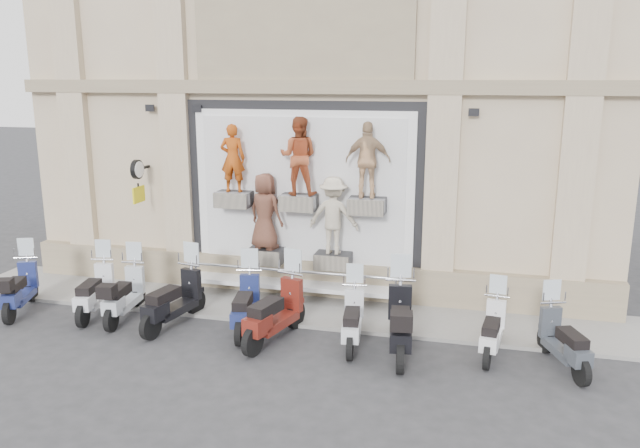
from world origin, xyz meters
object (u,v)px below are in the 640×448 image
at_px(scooter_b, 94,281).
at_px(scooter_h, 401,310).
at_px(scooter_c, 124,284).
at_px(scooter_j, 565,330).
at_px(guard_rail, 292,290).
at_px(scooter_d, 173,289).
at_px(scooter_a, 18,279).
at_px(scooter_i, 493,320).
at_px(scooter_g, 353,309).
at_px(scooter_e, 245,294).
at_px(scooter_f, 275,300).
at_px(clock_sign_bracket, 138,176).

xyz_separation_m(scooter_b, scooter_h, (6.66, -0.36, 0.10)).
height_order(scooter_c, scooter_j, scooter_c).
bearing_deg(guard_rail, scooter_d, -143.96).
xyz_separation_m(scooter_a, scooter_i, (10.02, 0.28, -0.07)).
distance_m(scooter_b, scooter_g, 5.73).
xyz_separation_m(scooter_e, scooter_h, (3.17, -0.31, 0.09)).
bearing_deg(scooter_f, scooter_e, 170.40).
xyz_separation_m(clock_sign_bracket, scooter_g, (5.57, -2.01, -2.07)).
distance_m(scooter_f, scooter_j, 5.32).
bearing_deg(scooter_e, scooter_i, -10.35).
bearing_deg(guard_rail, scooter_a, -164.32).
relative_size(scooter_b, scooter_j, 1.05).
height_order(guard_rail, clock_sign_bracket, clock_sign_bracket).
bearing_deg(scooter_c, scooter_d, -13.00).
relative_size(scooter_a, scooter_g, 1.04).
xyz_separation_m(scooter_c, scooter_e, (2.74, 0.00, 0.02)).
xyz_separation_m(scooter_h, scooter_j, (2.88, 0.12, -0.14)).
bearing_deg(scooter_a, scooter_b, -10.98).
relative_size(scooter_b, scooter_e, 0.98).
xyz_separation_m(scooter_c, scooter_j, (8.79, -0.19, -0.04)).
height_order(scooter_b, scooter_g, scooter_b).
xyz_separation_m(scooter_i, scooter_j, (1.22, -0.25, 0.03)).
xyz_separation_m(scooter_b, scooter_i, (8.32, 0.02, -0.07)).
height_order(scooter_a, scooter_h, scooter_h).
relative_size(clock_sign_bracket, scooter_h, 0.47).
distance_m(clock_sign_bracket, scooter_h, 7.12).
distance_m(scooter_c, scooter_g, 4.98).
height_order(scooter_f, scooter_j, scooter_f).
xyz_separation_m(scooter_b, scooter_d, (1.96, -0.17, 0.06)).
xyz_separation_m(guard_rail, scooter_h, (2.60, -1.71, 0.41)).
relative_size(clock_sign_bracket, scooter_b, 0.54).
distance_m(scooter_g, scooter_i, 2.61).
relative_size(scooter_c, scooter_e, 0.98).
bearing_deg(scooter_b, guard_rail, 7.20).
height_order(scooter_g, scooter_h, scooter_h).
relative_size(scooter_b, scooter_f, 0.90).
xyz_separation_m(scooter_g, scooter_h, (0.93, -0.17, 0.14)).
distance_m(scooter_b, scooter_i, 8.32).
bearing_deg(scooter_d, scooter_c, -174.88).
bearing_deg(scooter_d, scooter_i, 12.80).
height_order(guard_rail, scooter_b, scooter_b).
bearing_deg(guard_rail, scooter_g, -42.69).
distance_m(scooter_c, scooter_e, 2.74).
height_order(scooter_b, scooter_d, scooter_d).
bearing_deg(scooter_g, scooter_i, -2.96).
height_order(scooter_c, scooter_d, scooter_d).
height_order(scooter_g, scooter_j, scooter_g).
bearing_deg(scooter_j, scooter_f, 161.01).
bearing_deg(scooter_g, scooter_h, -17.52).
distance_m(scooter_e, scooter_f, 0.81).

